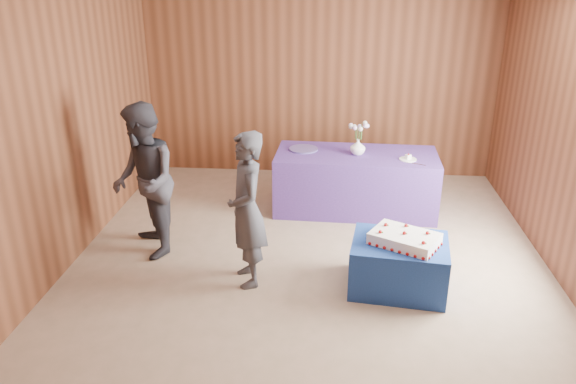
# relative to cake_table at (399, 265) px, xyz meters

# --- Properties ---
(ground) EXTENTS (6.00, 6.00, 0.00)m
(ground) POSITION_rel_cake_table_xyz_m (-0.88, 0.22, -0.25)
(ground) COLOR #9F826E
(ground) RESTS_ON ground
(room_shell) EXTENTS (5.04, 6.04, 2.72)m
(room_shell) POSITION_rel_cake_table_xyz_m (-0.88, 0.22, 1.55)
(room_shell) COLOR brown
(room_shell) RESTS_ON ground
(cake_table) EXTENTS (0.98, 0.81, 0.50)m
(cake_table) POSITION_rel_cake_table_xyz_m (0.00, 0.00, 0.00)
(cake_table) COLOR #1B3897
(cake_table) RESTS_ON ground
(serving_table) EXTENTS (2.03, 0.97, 0.75)m
(serving_table) POSITION_rel_cake_table_xyz_m (-0.37, 1.87, 0.12)
(serving_table) COLOR #54338E
(serving_table) RESTS_ON ground
(sheet_cake) EXTENTS (0.75, 0.67, 0.15)m
(sheet_cake) POSITION_rel_cake_table_xyz_m (0.03, -0.03, 0.31)
(sheet_cake) COLOR white
(sheet_cake) RESTS_ON cake_table
(vase) EXTENTS (0.19, 0.19, 0.19)m
(vase) POSITION_rel_cake_table_xyz_m (-0.36, 1.84, 0.60)
(vase) COLOR white
(vase) RESTS_ON serving_table
(flower_spray) EXTENTS (0.25, 0.25, 0.19)m
(flower_spray) POSITION_rel_cake_table_xyz_m (-0.36, 1.84, 0.86)
(flower_spray) COLOR #3A6A2A
(flower_spray) RESTS_ON vase
(platter) EXTENTS (0.47, 0.47, 0.02)m
(platter) POSITION_rel_cake_table_xyz_m (-1.04, 1.97, 0.51)
(platter) COLOR #55468D
(platter) RESTS_ON serving_table
(plate) EXTENTS (0.27, 0.27, 0.01)m
(plate) POSITION_rel_cake_table_xyz_m (0.24, 1.69, 0.51)
(plate) COLOR white
(plate) RESTS_ON serving_table
(cake_slice) EXTENTS (0.08, 0.08, 0.07)m
(cake_slice) POSITION_rel_cake_table_xyz_m (0.24, 1.69, 0.54)
(cake_slice) COLOR white
(cake_slice) RESTS_ON plate
(knife) EXTENTS (0.24, 0.13, 0.00)m
(knife) POSITION_rel_cake_table_xyz_m (0.31, 1.55, 0.50)
(knife) COLOR #B5B6BA
(knife) RESTS_ON serving_table
(guest_left) EXTENTS (0.53, 0.65, 1.54)m
(guest_left) POSITION_rel_cake_table_xyz_m (-1.47, 0.01, 0.52)
(guest_left) COLOR #363740
(guest_left) RESTS_ON ground
(guest_right) EXTENTS (0.92, 1.00, 1.66)m
(guest_right) POSITION_rel_cake_table_xyz_m (-2.62, 0.52, 0.58)
(guest_right) COLOR #33333D
(guest_right) RESTS_ON ground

